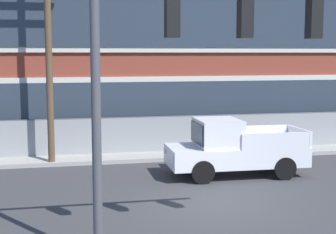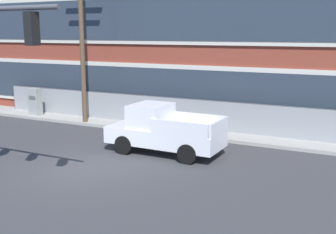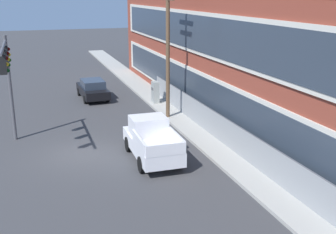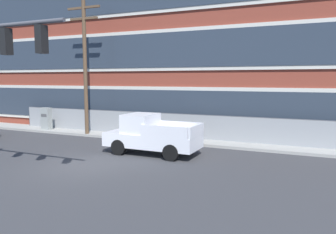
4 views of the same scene
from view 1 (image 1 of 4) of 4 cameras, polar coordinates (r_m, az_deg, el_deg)
ground_plane at (r=15.24m, az=4.99°, el=-9.67°), size 160.00×160.00×0.00m
sidewalk_building_side at (r=21.95m, az=-0.43°, el=-4.23°), size 80.00×2.05×0.16m
chain_link_fence at (r=22.67m, az=3.44°, el=-1.87°), size 25.92×0.06×1.69m
traffic_signal_mast at (r=10.89m, az=1.87°, el=7.19°), size 5.86×0.43×6.01m
pickup_truck_white at (r=18.62m, az=7.19°, el=-3.56°), size 5.00×2.15×2.07m
utility_pole_near_corner at (r=20.33m, az=-13.13°, el=8.62°), size 2.53×0.26×9.03m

